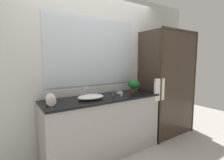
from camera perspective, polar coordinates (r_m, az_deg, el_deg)
ground_plane at (r=2.85m, az=-2.75°, el=-23.85°), size 8.00×8.00×0.00m
wall_back_with_mirror at (r=2.76m, az=-6.56°, el=3.77°), size 4.40×0.06×2.60m
vanity_cabinet at (r=2.66m, az=-2.92°, el=-15.35°), size 1.80×0.58×0.90m
shower_enclosure at (r=3.20m, az=18.97°, el=-1.28°), size 1.20×0.59×2.00m
sink_basin at (r=2.39m, az=-7.26°, el=-5.73°), size 0.39×0.27×0.07m
faucet at (r=2.55m, az=-9.11°, el=-4.57°), size 0.17×0.13×0.16m
potted_plant at (r=2.92m, az=7.43°, el=-1.58°), size 0.20×0.20×0.22m
soap_dish at (r=2.81m, az=2.65°, el=-4.26°), size 0.10×0.07×0.04m
amenity_bottle_body_wash at (r=2.58m, az=3.27°, el=-4.71°), size 0.03×0.03×0.08m
amenity_bottle_shampoo at (r=2.56m, az=0.42°, el=-4.61°), size 0.03×0.03×0.09m
rolled_towel_near_edge at (r=2.25m, az=-20.27°, el=-6.21°), size 0.16×0.27×0.12m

